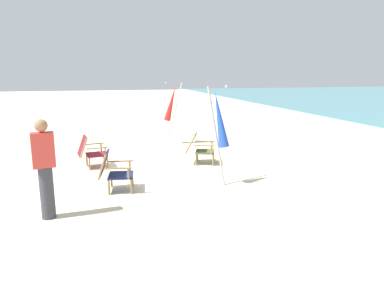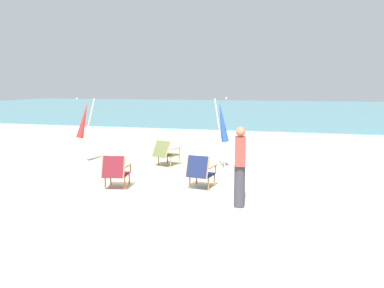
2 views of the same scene
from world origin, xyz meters
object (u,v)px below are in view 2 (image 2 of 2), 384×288
(beach_chair_far_center, at_px, (200,171))
(umbrella_furled_red, at_px, (84,120))
(umbrella_furled_blue, at_px, (222,123))
(person_near_chairs, at_px, (240,166))
(beach_chair_front_left, at_px, (165,152))
(beach_chair_back_right, at_px, (115,171))

(beach_chair_far_center, bearing_deg, umbrella_furled_red, 154.54)
(umbrella_furled_blue, xyz_separation_m, person_near_chairs, (0.97, -3.26, -0.53))
(beach_chair_far_center, distance_m, beach_chair_front_left, 2.75)
(beach_chair_front_left, height_order, umbrella_furled_blue, umbrella_furled_blue)
(beach_chair_back_right, xyz_separation_m, person_near_chairs, (3.01, -0.57, 0.41))
(beach_chair_front_left, distance_m, person_near_chairs, 4.28)
(beach_chair_back_right, distance_m, person_near_chairs, 3.09)
(beach_chair_far_center, relative_size, person_near_chairs, 0.50)
(beach_chair_back_right, height_order, person_near_chairs, person_near_chairs)
(person_near_chairs, bearing_deg, beach_chair_back_right, 169.25)
(beach_chair_back_right, bearing_deg, umbrella_furled_blue, 52.77)
(beach_chair_back_right, distance_m, beach_chair_front_left, 2.74)
(beach_chair_front_left, height_order, umbrella_furled_red, umbrella_furled_red)
(umbrella_furled_blue, relative_size, person_near_chairs, 1.28)
(beach_chair_back_right, height_order, umbrella_furled_blue, umbrella_furled_blue)
(beach_chair_back_right, distance_m, umbrella_furled_blue, 3.50)
(umbrella_furled_red, bearing_deg, umbrella_furled_blue, 2.19)
(beach_chair_far_center, relative_size, beach_chair_back_right, 1.01)
(umbrella_furled_blue, height_order, umbrella_furled_red, umbrella_furled_blue)
(umbrella_furled_blue, distance_m, person_near_chairs, 3.44)
(beach_chair_back_right, xyz_separation_m, umbrella_furled_blue, (2.04, 2.68, 0.94))
(beach_chair_far_center, height_order, umbrella_furled_blue, umbrella_furled_blue)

